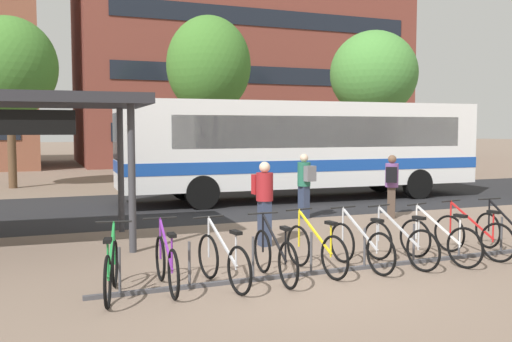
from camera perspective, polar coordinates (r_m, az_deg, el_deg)
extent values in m
plane|color=#7A6656|center=(8.82, 4.50, -11.10)|extent=(200.00, 200.00, 0.00)
cube|color=#232326|center=(17.25, -8.82, -3.54)|extent=(80.00, 7.20, 0.01)
cube|color=white|center=(18.61, 4.76, 2.77)|extent=(12.08, 2.95, 2.70)
cube|color=#1947A3|center=(18.64, 4.75, 0.77)|extent=(12.10, 2.97, 0.36)
cube|color=black|center=(17.10, -12.19, 6.34)|extent=(1.08, 2.33, 0.40)
cube|color=black|center=(17.03, -13.92, 3.43)|extent=(0.15, 2.19, 1.40)
cube|color=black|center=(17.61, 7.34, 3.98)|extent=(9.84, 0.39, 0.97)
cube|color=black|center=(19.86, 4.08, 4.04)|extent=(9.84, 0.39, 0.97)
cylinder|color=black|center=(16.38, -5.51, -2.18)|extent=(1.01, 0.33, 1.00)
cylinder|color=black|center=(18.62, -7.25, -1.41)|extent=(1.01, 0.33, 1.00)
cylinder|color=black|center=(19.56, 16.14, -1.27)|extent=(1.01, 0.33, 1.00)
cylinder|color=black|center=(21.47, 12.54, -0.73)|extent=(1.01, 0.33, 1.00)
cube|color=#47474C|center=(9.41, 8.37, -9.96)|extent=(8.05, 0.20, 0.06)
cylinder|color=#47474C|center=(8.16, -13.72, -9.94)|extent=(0.04, 0.04, 0.70)
cylinder|color=#47474C|center=(8.36, -6.80, -9.50)|extent=(0.04, 0.04, 0.70)
cylinder|color=#47474C|center=(8.68, -0.31, -8.96)|extent=(0.04, 0.04, 0.70)
cylinder|color=#47474C|center=(9.09, 5.64, -8.36)|extent=(0.04, 0.04, 0.70)
cylinder|color=#47474C|center=(9.60, 11.00, -7.75)|extent=(0.04, 0.04, 0.70)
cylinder|color=#47474C|center=(10.17, 15.77, -7.14)|extent=(0.04, 0.04, 0.70)
cylinder|color=#47474C|center=(10.82, 20.00, -6.56)|extent=(0.04, 0.04, 0.70)
cylinder|color=#47474C|center=(11.51, 23.72, -6.02)|extent=(0.04, 0.04, 0.70)
torus|color=black|center=(8.65, -14.20, -9.12)|extent=(0.19, 0.70, 0.70)
torus|color=black|center=(7.67, -14.89, -10.87)|extent=(0.19, 0.70, 0.70)
cube|color=#1E7F38|center=(8.11, -14.55, -7.75)|extent=(0.23, 0.91, 0.58)
cylinder|color=#1E7F38|center=(7.70, -14.85, -8.78)|extent=(0.04, 0.04, 0.55)
cube|color=black|center=(7.64, -14.89, -6.85)|extent=(0.15, 0.24, 0.05)
cylinder|color=#1E7F38|center=(8.56, -14.25, -7.10)|extent=(0.04, 0.04, 0.65)
cylinder|color=black|center=(8.51, -14.29, -5.03)|extent=(0.51, 0.14, 0.03)
torus|color=black|center=(8.85, -9.71, -8.75)|extent=(0.07, 0.71, 0.70)
torus|color=black|center=(7.87, -8.40, -10.37)|extent=(0.07, 0.71, 0.70)
cube|color=#702893|center=(8.31, -9.15, -7.37)|extent=(0.06, 0.92, 0.58)
cylinder|color=#702893|center=(7.91, -8.56, -8.34)|extent=(0.03, 0.03, 0.55)
cube|color=black|center=(7.85, -8.59, -6.46)|extent=(0.11, 0.22, 0.05)
cylinder|color=#702893|center=(8.76, -9.72, -6.77)|extent=(0.03, 0.03, 0.65)
cylinder|color=black|center=(8.71, -9.74, -4.74)|extent=(0.52, 0.04, 0.03)
torus|color=black|center=(8.87, -4.89, -8.66)|extent=(0.15, 0.70, 0.70)
torus|color=black|center=(7.99, -1.70, -10.11)|extent=(0.15, 0.70, 0.70)
cube|color=#B7BABF|center=(8.38, -3.45, -7.23)|extent=(0.17, 0.91, 0.58)
cylinder|color=#B7BABF|center=(8.01, -2.05, -8.12)|extent=(0.03, 0.03, 0.55)
cube|color=black|center=(7.96, -2.06, -6.27)|extent=(0.13, 0.23, 0.05)
cylinder|color=#B7BABF|center=(8.79, -4.84, -6.69)|extent=(0.04, 0.04, 0.65)
cylinder|color=black|center=(8.74, -4.86, -4.67)|extent=(0.52, 0.11, 0.03)
torus|color=black|center=(9.21, 0.66, -8.17)|extent=(0.05, 0.70, 0.70)
torus|color=black|center=(8.29, 3.30, -9.57)|extent=(0.05, 0.70, 0.70)
cube|color=black|center=(8.70, 1.86, -6.79)|extent=(0.04, 0.92, 0.58)
cylinder|color=black|center=(8.32, 3.03, -7.66)|extent=(0.03, 0.03, 0.55)
cube|color=black|center=(8.27, 3.03, -5.87)|extent=(0.10, 0.22, 0.05)
cylinder|color=black|center=(9.13, 0.71, -6.27)|extent=(0.03, 0.03, 0.65)
cylinder|color=black|center=(9.07, 0.71, -4.32)|extent=(0.52, 0.03, 0.03)
torus|color=black|center=(9.65, 4.33, -7.60)|extent=(0.14, 0.70, 0.70)
torus|color=black|center=(8.84, 8.01, -8.74)|extent=(0.14, 0.70, 0.70)
cube|color=yellow|center=(9.19, 6.03, -6.21)|extent=(0.15, 0.92, 0.58)
cylinder|color=yellow|center=(8.86, 7.64, -6.96)|extent=(0.03, 0.03, 0.55)
cube|color=black|center=(8.81, 7.65, -5.27)|extent=(0.13, 0.23, 0.05)
cylinder|color=yellow|center=(9.57, 4.41, -5.78)|extent=(0.04, 0.04, 0.65)
cylinder|color=black|center=(9.53, 4.42, -3.92)|extent=(0.52, 0.10, 0.03)
torus|color=black|center=(9.99, 8.75, -7.22)|extent=(0.13, 0.70, 0.70)
torus|color=black|center=(9.22, 12.61, -8.25)|extent=(0.13, 0.70, 0.70)
cube|color=#B7BABF|center=(9.56, 10.55, -5.86)|extent=(0.14, 0.92, 0.58)
cylinder|color=#B7BABF|center=(9.24, 12.23, -6.55)|extent=(0.03, 0.03, 0.55)
cube|color=black|center=(9.20, 12.26, -4.93)|extent=(0.13, 0.23, 0.05)
cylinder|color=#B7BABF|center=(9.92, 8.84, -5.46)|extent=(0.04, 0.04, 0.65)
cylinder|color=black|center=(9.87, 8.86, -3.67)|extent=(0.52, 0.09, 0.03)
torus|color=black|center=(10.32, 12.28, -6.91)|extent=(0.19, 0.70, 0.70)
torus|color=black|center=(9.65, 16.66, -7.77)|extent=(0.19, 0.70, 0.70)
cube|color=#B7BABF|center=(9.93, 14.34, -5.54)|extent=(0.22, 0.91, 0.58)
cylinder|color=#B7BABF|center=(9.66, 16.24, -6.15)|extent=(0.04, 0.04, 0.55)
cube|color=black|center=(9.62, 16.27, -4.60)|extent=(0.14, 0.24, 0.05)
cylinder|color=#B7BABF|center=(10.25, 12.38, -5.20)|extent=(0.04, 0.04, 0.65)
cylinder|color=black|center=(10.20, 12.41, -3.46)|extent=(0.51, 0.14, 0.03)
torus|color=black|center=(10.67, 15.91, -6.60)|extent=(0.22, 0.69, 0.70)
torus|color=black|center=(10.09, 20.50, -7.34)|extent=(0.22, 0.69, 0.70)
cube|color=silver|center=(10.33, 18.09, -5.24)|extent=(0.26, 0.90, 0.58)
cylinder|color=silver|center=(10.10, 20.07, -5.80)|extent=(0.04, 0.04, 0.55)
cube|color=black|center=(10.05, 20.11, -4.31)|extent=(0.15, 0.24, 0.05)
cylinder|color=silver|center=(10.61, 16.03, -4.95)|extent=(0.04, 0.04, 0.65)
cylinder|color=black|center=(10.56, 16.06, -3.27)|extent=(0.51, 0.16, 0.03)
torus|color=black|center=(11.35, 19.09, -6.03)|extent=(0.18, 0.70, 0.70)
torus|color=black|center=(10.77, 23.41, -6.70)|extent=(0.18, 0.70, 0.70)
cube|color=red|center=(11.01, 21.16, -4.74)|extent=(0.22, 0.91, 0.58)
cylinder|color=red|center=(10.78, 23.01, -5.25)|extent=(0.04, 0.04, 0.55)
cube|color=black|center=(10.74, 23.05, -3.86)|extent=(0.14, 0.24, 0.05)
cylinder|color=red|center=(11.29, 19.21, -4.47)|extent=(0.04, 0.04, 0.65)
cylinder|color=black|center=(11.24, 19.25, -2.89)|extent=(0.52, 0.13, 0.03)
torus|color=black|center=(11.95, 22.54, -5.61)|extent=(0.08, 0.71, 0.70)
cube|color=black|center=(11.54, 24.19, -4.42)|extent=(0.08, 0.92, 0.58)
cylinder|color=black|center=(11.89, 22.65, -4.13)|extent=(0.03, 0.03, 0.65)
cylinder|color=black|center=(11.85, 22.70, -2.63)|extent=(0.52, 0.05, 0.03)
cylinder|color=#38383D|center=(10.79, -12.53, -0.78)|extent=(0.15, 0.15, 2.81)
cylinder|color=#38383D|center=(13.06, -13.61, 0.06)|extent=(0.15, 0.15, 2.81)
cube|color=#2D3851|center=(14.75, 4.89, -3.18)|extent=(0.24, 0.29, 0.85)
cylinder|color=#23664C|center=(14.68, 4.91, -0.32)|extent=(0.39, 0.39, 0.62)
sphere|color=beige|center=(14.65, 4.92, 1.33)|extent=(0.22, 0.22, 0.22)
cube|color=slate|center=(14.47, 5.52, -0.27)|extent=(0.31, 0.23, 0.40)
cube|color=#47382D|center=(15.17, 13.62, -3.14)|extent=(0.32, 0.33, 0.82)
cylinder|color=#7F4C93|center=(15.10, 13.67, -0.42)|extent=(0.48, 0.48, 0.62)
sphere|color=brown|center=(15.07, 13.70, 1.18)|extent=(0.22, 0.22, 0.22)
cube|color=black|center=(14.84, 13.64, -0.38)|extent=(0.33, 0.31, 0.40)
cube|color=#2D3851|center=(11.24, 0.88, -5.35)|extent=(0.21, 0.27, 0.91)
cylinder|color=maroon|center=(11.14, 0.88, -1.61)|extent=(0.36, 0.36, 0.56)
sphere|color=beige|center=(11.11, 0.88, 0.39)|extent=(0.22, 0.22, 0.22)
cube|color=#B21E23|center=(11.38, 0.33, -1.35)|extent=(0.29, 0.19, 0.40)
cylinder|color=brown|center=(25.89, -4.79, 2.80)|extent=(0.32, 0.32, 3.34)
ellipsoid|color=#427A2D|center=(26.05, -4.84, 10.68)|extent=(3.84, 3.84, 4.47)
cylinder|color=brown|center=(29.02, 11.79, 2.84)|extent=(0.32, 0.32, 3.31)
ellipsoid|color=#4C8E3D|center=(29.15, 11.90, 9.68)|extent=(4.38, 4.38, 4.28)
cylinder|color=brown|center=(24.12, -23.61, 2.08)|extent=(0.32, 0.32, 3.12)
ellipsoid|color=#427A2D|center=(24.23, -23.84, 9.70)|extent=(3.68, 3.68, 3.90)
cube|color=brown|center=(42.21, -1.80, 13.41)|extent=(22.71, 11.71, 18.06)
cube|color=black|center=(36.19, 1.38, 4.01)|extent=(19.98, 0.06, 1.10)
cube|color=black|center=(36.35, 1.39, 9.72)|extent=(19.98, 0.06, 1.10)
cube|color=black|center=(36.87, 1.40, 15.31)|extent=(19.98, 0.06, 1.10)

